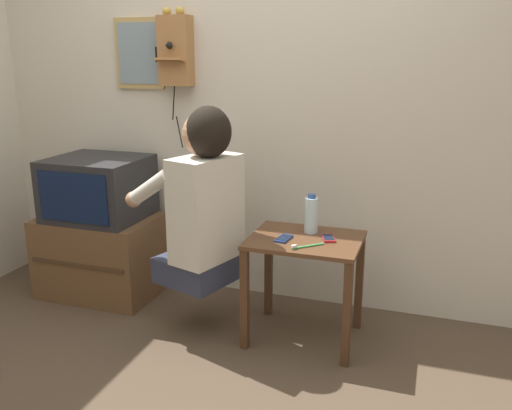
{
  "coord_description": "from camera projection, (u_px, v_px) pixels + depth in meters",
  "views": [
    {
      "loc": [
        1.01,
        -1.94,
        1.5
      ],
      "look_at": [
        0.14,
        0.63,
        0.74
      ],
      "focal_mm": 38.0,
      "sensor_mm": 36.0,
      "label": 1
    }
  ],
  "objects": [
    {
      "name": "wall_phone_antique",
      "position": [
        175.0,
        50.0,
        3.24
      ],
      "size": [
        0.23,
        0.18,
        0.83
      ],
      "color": "#9E6B3D"
    },
    {
      "name": "side_table",
      "position": [
        305.0,
        259.0,
        2.86
      ],
      "size": [
        0.58,
        0.46,
        0.57
      ],
      "color": "#51331E",
      "rests_on": "ground_plane"
    },
    {
      "name": "cell_phone_spare",
      "position": [
        328.0,
        238.0,
        2.81
      ],
      "size": [
        0.1,
        0.14,
        0.01
      ],
      "rotation": [
        0.0,
        0.0,
        0.36
      ],
      "color": "maroon",
      "rests_on": "side_table"
    },
    {
      "name": "ground_plane",
      "position": [
        183.0,
        393.0,
        2.49
      ],
      "size": [
        14.0,
        14.0,
        0.0
      ],
      "primitive_type": "plane",
      "color": "#4C3D2D"
    },
    {
      "name": "television",
      "position": [
        98.0,
        188.0,
        3.36
      ],
      "size": [
        0.56,
        0.51,
        0.38
      ],
      "color": "#232326",
      "rests_on": "tv_stand"
    },
    {
      "name": "toothbrush",
      "position": [
        305.0,
        246.0,
        2.69
      ],
      "size": [
        0.14,
        0.13,
        0.02
      ],
      "rotation": [
        0.0,
        0.0,
        2.32
      ],
      "color": "#4CBF66",
      "rests_on": "side_table"
    },
    {
      "name": "cell_phone_held",
      "position": [
        284.0,
        238.0,
        2.8
      ],
      "size": [
        0.07,
        0.13,
        0.01
      ],
      "rotation": [
        0.0,
        0.0,
        -0.1
      ],
      "color": "navy",
      "rests_on": "side_table"
    },
    {
      "name": "tv_stand",
      "position": [
        101.0,
        255.0,
        3.48
      ],
      "size": [
        0.72,
        0.5,
        0.51
      ],
      "color": "brown",
      "rests_on": "ground_plane"
    },
    {
      "name": "person",
      "position": [
        203.0,
        199.0,
        2.84
      ],
      "size": [
        0.63,
        0.53,
        0.96
      ],
      "rotation": [
        0.0,
        0.0,
        1.27
      ],
      "color": "#2D3347",
      "rests_on": "ground_plane"
    },
    {
      "name": "water_bottle",
      "position": [
        311.0,
        215.0,
        2.89
      ],
      "size": [
        0.07,
        0.07,
        0.21
      ],
      "color": "silver",
      "rests_on": "side_table"
    },
    {
      "name": "wall_back",
      "position": [
        263.0,
        93.0,
        3.22
      ],
      "size": [
        6.8,
        0.05,
        2.55
      ],
      "color": "beige",
      "rests_on": "ground_plane"
    },
    {
      "name": "framed_picture",
      "position": [
        139.0,
        53.0,
        3.37
      ],
      "size": [
        0.33,
        0.03,
        0.43
      ],
      "color": "tan"
    }
  ]
}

